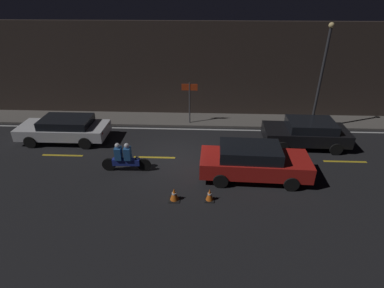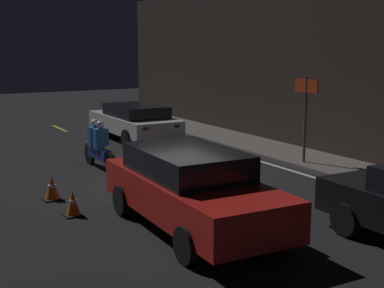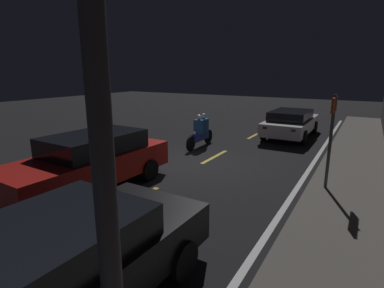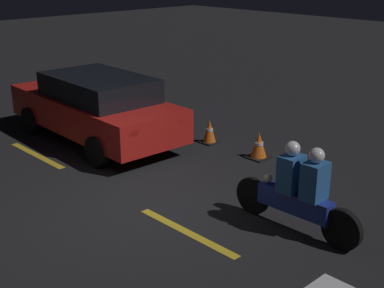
{
  "view_description": "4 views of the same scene",
  "coord_description": "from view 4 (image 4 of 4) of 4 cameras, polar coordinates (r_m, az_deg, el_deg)",
  "views": [
    {
      "loc": [
        1.34,
        -12.31,
        7.28
      ],
      "look_at": [
        0.82,
        -0.31,
        0.93
      ],
      "focal_mm": 28.0,
      "sensor_mm": 36.0,
      "label": 1
    },
    {
      "loc": [
        11.73,
        -6.24,
        3.36
      ],
      "look_at": [
        1.43,
        -0.26,
        1.17
      ],
      "focal_mm": 50.0,
      "sensor_mm": 36.0,
      "label": 2
    },
    {
      "loc": [
        8.56,
        4.66,
        3.06
      ],
      "look_at": [
        1.53,
        0.52,
        1.08
      ],
      "focal_mm": 28.0,
      "sensor_mm": 36.0,
      "label": 3
    },
    {
      "loc": [
        -6.12,
        4.8,
        3.82
      ],
      "look_at": [
        -0.58,
        -0.5,
        1.15
      ],
      "focal_mm": 50.0,
      "sensor_mm": 36.0,
      "label": 4
    }
  ],
  "objects": [
    {
      "name": "lane_dash_c",
      "position": [
        7.99,
        -0.54,
        -9.37
      ],
      "size": [
        2.0,
        0.14,
        0.01
      ],
      "color": "gold",
      "rests_on": "ground"
    },
    {
      "name": "ground_plane",
      "position": [
        8.67,
        -5.11,
        -7.06
      ],
      "size": [
        56.0,
        56.0,
        0.0
      ],
      "primitive_type": "plane",
      "color": "black"
    },
    {
      "name": "motorcycle",
      "position": [
        7.89,
        11.38,
        -4.98
      ],
      "size": [
        2.16,
        0.37,
        1.37
      ],
      "rotation": [
        0.0,
        0.0,
        0.02
      ],
      "color": "black",
      "rests_on": "ground"
    },
    {
      "name": "taxi_red",
      "position": [
        11.82,
        -10.23,
        4.0
      ],
      "size": [
        4.6,
        2.01,
        1.48
      ],
      "rotation": [
        0.0,
        0.0,
        -0.04
      ],
      "color": "red",
      "rests_on": "ground"
    },
    {
      "name": "traffic_cone_near",
      "position": [
        10.82,
        7.13,
        -0.18
      ],
      "size": [
        0.43,
        0.43,
        0.54
      ],
      "color": "black",
      "rests_on": "ground"
    },
    {
      "name": "traffic_cone_mid",
      "position": [
        11.64,
        1.87,
        1.32
      ],
      "size": [
        0.37,
        0.37,
        0.52
      ],
      "color": "black",
      "rests_on": "ground"
    },
    {
      "name": "lane_dash_d",
      "position": [
        11.41,
        -16.22,
        -1.16
      ],
      "size": [
        2.0,
        0.14,
        0.01
      ],
      "color": "gold",
      "rests_on": "ground"
    }
  ]
}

